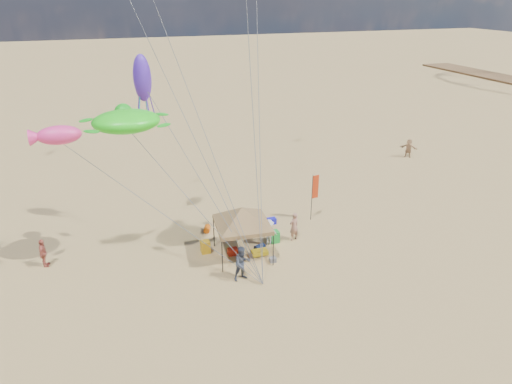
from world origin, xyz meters
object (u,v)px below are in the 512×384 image
at_px(cooler_red, 233,252).
at_px(chair_yellow, 205,247).
at_px(person_far_a, 43,253).
at_px(person_far_c, 409,148).
at_px(person_near_a, 294,227).
at_px(person_near_b, 242,263).
at_px(cooler_blue, 272,221).
at_px(chair_green, 274,237).
at_px(feather_flag, 314,190).
at_px(beach_cart, 260,252).
at_px(person_near_c, 269,232).
at_px(canopy_tent, 242,209).

xyz_separation_m(cooler_red, chair_yellow, (-1.38, 0.74, 0.16)).
distance_m(person_far_a, person_far_c, 30.53).
bearing_deg(person_far_c, person_near_a, -100.17).
xyz_separation_m(person_near_b, person_far_a, (-9.63, 4.63, -0.13)).
bearing_deg(cooler_blue, chair_green, -106.80).
distance_m(feather_flag, person_far_c, 15.71).
height_order(cooler_blue, chair_green, chair_green).
relative_size(beach_cart, person_near_b, 0.48).
relative_size(beach_cart, person_near_c, 0.57).
bearing_deg(chair_green, person_near_a, -6.98).
height_order(cooler_red, chair_green, chair_green).
relative_size(cooler_blue, person_near_a, 0.31).
bearing_deg(cooler_red, chair_yellow, 151.76).
relative_size(canopy_tent, person_far_c, 3.35).
relative_size(cooler_blue, beach_cart, 0.60).
distance_m(canopy_tent, person_far_a, 10.81).
relative_size(chair_yellow, beach_cart, 0.78).
bearing_deg(cooler_red, person_near_a, 6.20).
distance_m(canopy_tent, person_near_a, 3.98).
bearing_deg(person_far_c, feather_flag, -101.89).
bearing_deg(cooler_blue, person_near_b, -124.52).
distance_m(chair_yellow, person_near_a, 5.31).
distance_m(canopy_tent, chair_yellow, 3.29).
bearing_deg(person_near_a, cooler_blue, -95.63).
xyz_separation_m(feather_flag, person_near_c, (-3.84, -2.05, -1.29)).
bearing_deg(cooler_blue, beach_cart, -120.87).
bearing_deg(person_far_a, feather_flag, -81.43).
relative_size(feather_flag, chair_green, 4.43).
distance_m(canopy_tent, person_near_c, 2.85).
xyz_separation_m(chair_green, person_near_b, (-2.93, -3.02, 0.59)).
xyz_separation_m(cooler_blue, chair_yellow, (-4.78, -2.03, 0.16)).
xyz_separation_m(person_near_a, person_near_c, (-1.57, 0.02, -0.10)).
bearing_deg(feather_flag, cooler_blue, 174.31).
bearing_deg(person_near_b, cooler_blue, 44.88).
distance_m(feather_flag, cooler_red, 6.91).
bearing_deg(chair_yellow, person_near_b, -69.74).
bearing_deg(person_far_c, chair_yellow, -108.08).
distance_m(chair_green, person_near_b, 4.25).
distance_m(beach_cart, person_near_c, 1.51).
distance_m(cooler_red, person_near_a, 3.98).
xyz_separation_m(cooler_red, chair_green, (2.73, 0.57, 0.16)).
distance_m(person_near_a, person_near_b, 5.01).
bearing_deg(beach_cart, feather_flag, 32.86).
xyz_separation_m(feather_flag, cooler_red, (-6.16, -2.50, -1.88)).
bearing_deg(person_near_a, feather_flag, -155.18).
xyz_separation_m(cooler_red, beach_cart, (1.39, -0.59, 0.01)).
relative_size(beach_cart, person_far_c, 0.54).
distance_m(cooler_red, chair_yellow, 1.58).
xyz_separation_m(chair_yellow, person_far_c, (20.85, 10.03, 0.48)).
bearing_deg(cooler_red, person_near_b, -94.69).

